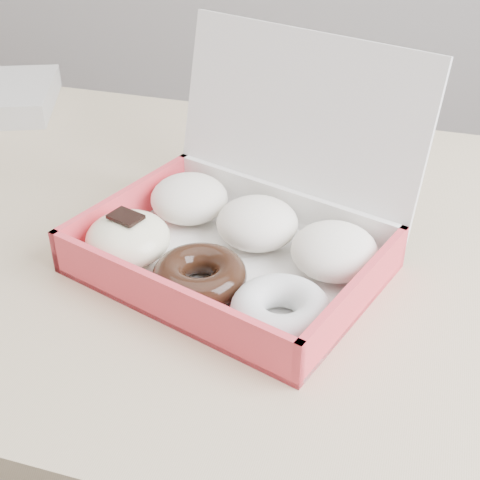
# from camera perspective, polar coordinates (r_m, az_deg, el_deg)

# --- Properties ---
(table) EXTENTS (1.20, 0.80, 0.75)m
(table) POSITION_cam_1_polar(r_m,az_deg,el_deg) (0.98, -11.12, -1.37)
(table) COLOR tan
(table) RESTS_ON ground
(donut_box) EXTENTS (0.41, 0.39, 0.24)m
(donut_box) POSITION_cam_1_polar(r_m,az_deg,el_deg) (0.79, -0.24, 0.59)
(donut_box) COLOR white
(donut_box) RESTS_ON table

